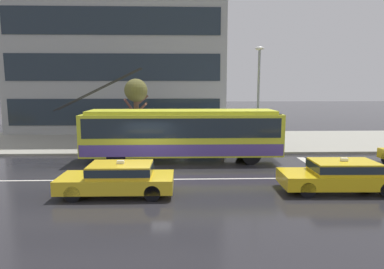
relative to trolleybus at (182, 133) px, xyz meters
name	(u,v)px	position (x,y,z in m)	size (l,w,h in m)	color
ground_plane	(146,173)	(-1.81, -2.72, -1.62)	(160.00, 160.00, 0.00)	#262529
sidewalk_slab	(159,141)	(-1.81, 6.60, -1.55)	(80.00, 10.00, 0.14)	gray
crosswalk_stripe_edge_near	(314,166)	(7.18, -1.56, -1.62)	(0.44, 4.40, 0.01)	beige
crosswalk_stripe_inner_a	(331,166)	(8.08, -1.56, -1.62)	(0.44, 4.40, 0.01)	beige
crosswalk_stripe_center	(347,166)	(8.98, -1.56, -1.62)	(0.44, 4.40, 0.01)	beige
crosswalk_stripe_inner_b	(363,166)	(9.88, -1.56, -1.62)	(0.44, 4.40, 0.01)	beige
lane_centre_line	(144,179)	(-1.81, -3.92, -1.62)	(72.00, 0.14, 0.01)	silver
trolleybus	(182,133)	(0.00, 0.00, 0.00)	(12.77, 2.53, 5.33)	yellow
taxi_oncoming_near	(118,177)	(-2.57, -6.05, -0.92)	(4.51, 1.85, 1.39)	yellow
taxi_oncoming_far	(340,174)	(6.48, -5.88, -0.92)	(4.74, 1.92, 1.39)	yellow
bus_shelter	(160,120)	(-1.53, 3.59, 0.40)	(3.93, 1.77, 2.49)	gray
pedestrian_at_shelter	(163,123)	(-1.34, 4.46, 0.13)	(1.09, 1.09, 2.02)	#54534F
pedestrian_approaching_curb	(245,127)	(4.05, 2.11, 0.05)	(1.43, 1.43, 1.91)	#243A50
pedestrian_walking_past	(152,133)	(-2.05, 3.71, -0.53)	(0.39, 0.39, 1.62)	black
pedestrian_waiting_by_pole	(221,124)	(2.69, 3.59, 0.12)	(1.36, 1.36, 2.02)	#56544C
street_lamp	(258,90)	(4.98, 2.66, 2.47)	(0.60, 0.32, 6.68)	gray
street_tree_bare	(136,94)	(-3.10, 3.73, 2.16)	(1.58, 1.94, 4.67)	brown
office_tower_corner_left	(126,15)	(-5.80, 17.21, 10.07)	(19.69, 14.85, 23.36)	#979A9A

